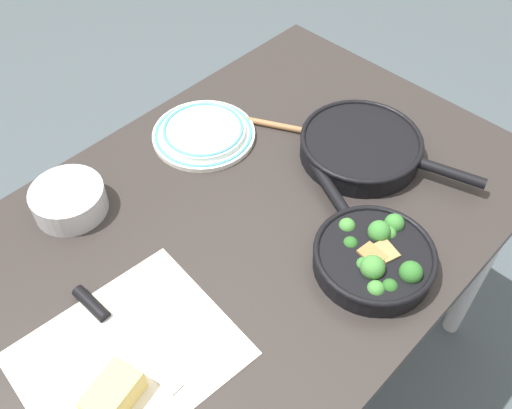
{
  "coord_description": "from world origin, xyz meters",
  "views": [
    {
      "loc": [
        0.56,
        0.54,
        1.66
      ],
      "look_at": [
        0.0,
        0.0,
        0.76
      ],
      "focal_mm": 40.0,
      "sensor_mm": 36.0,
      "label": 1
    }
  ],
  "objects_px": {
    "prep_bowl_steel": "(69,200)",
    "dinner_plate_stack": "(204,132)",
    "skillet_broccoli": "(373,255)",
    "cheese_block": "(113,395)",
    "skillet_eggs": "(362,147)",
    "grater_knife": "(110,323)",
    "wooden_spoon": "(306,131)"
  },
  "relations": [
    {
      "from": "skillet_broccoli",
      "to": "prep_bowl_steel",
      "type": "height_order",
      "value": "skillet_broccoli"
    },
    {
      "from": "skillet_broccoli",
      "to": "prep_bowl_steel",
      "type": "xyz_separation_m",
      "value": [
        0.32,
        -0.54,
        -0.0
      ]
    },
    {
      "from": "skillet_eggs",
      "to": "prep_bowl_steel",
      "type": "relative_size",
      "value": 2.66
    },
    {
      "from": "wooden_spoon",
      "to": "prep_bowl_steel",
      "type": "xyz_separation_m",
      "value": [
        0.52,
        -0.2,
        0.02
      ]
    },
    {
      "from": "skillet_broccoli",
      "to": "grater_knife",
      "type": "xyz_separation_m",
      "value": [
        0.43,
        -0.26,
        -0.02
      ]
    },
    {
      "from": "skillet_broccoli",
      "to": "dinner_plate_stack",
      "type": "distance_m",
      "value": 0.51
    },
    {
      "from": "skillet_eggs",
      "to": "dinner_plate_stack",
      "type": "height_order",
      "value": "skillet_eggs"
    },
    {
      "from": "prep_bowl_steel",
      "to": "dinner_plate_stack",
      "type": "bearing_deg",
      "value": 174.64
    },
    {
      "from": "prep_bowl_steel",
      "to": "wooden_spoon",
      "type": "bearing_deg",
      "value": 159.17
    },
    {
      "from": "grater_knife",
      "to": "cheese_block",
      "type": "bearing_deg",
      "value": -34.2
    },
    {
      "from": "wooden_spoon",
      "to": "dinner_plate_stack",
      "type": "bearing_deg",
      "value": -160.91
    },
    {
      "from": "cheese_block",
      "to": "prep_bowl_steel",
      "type": "distance_m",
      "value": 0.45
    },
    {
      "from": "skillet_broccoli",
      "to": "skillet_eggs",
      "type": "relative_size",
      "value": 0.91
    },
    {
      "from": "wooden_spoon",
      "to": "prep_bowl_steel",
      "type": "relative_size",
      "value": 2.03
    },
    {
      "from": "skillet_eggs",
      "to": "grater_knife",
      "type": "relative_size",
      "value": 1.47
    },
    {
      "from": "dinner_plate_stack",
      "to": "prep_bowl_steel",
      "type": "height_order",
      "value": "prep_bowl_steel"
    },
    {
      "from": "skillet_eggs",
      "to": "prep_bowl_steel",
      "type": "bearing_deg",
      "value": -138.46
    },
    {
      "from": "skillet_eggs",
      "to": "grater_knife",
      "type": "bearing_deg",
      "value": -111.76
    },
    {
      "from": "grater_knife",
      "to": "prep_bowl_steel",
      "type": "height_order",
      "value": "prep_bowl_steel"
    },
    {
      "from": "skillet_eggs",
      "to": "prep_bowl_steel",
      "type": "xyz_separation_m",
      "value": [
        0.55,
        -0.34,
        0.0
      ]
    },
    {
      "from": "prep_bowl_steel",
      "to": "cheese_block",
      "type": "bearing_deg",
      "value": 65.05
    },
    {
      "from": "cheese_block",
      "to": "grater_knife",
      "type": "bearing_deg",
      "value": -123.22
    },
    {
      "from": "grater_knife",
      "to": "wooden_spoon",
      "type": "bearing_deg",
      "value": 96.6
    },
    {
      "from": "skillet_broccoli",
      "to": "cheese_block",
      "type": "relative_size",
      "value": 3.49
    },
    {
      "from": "wooden_spoon",
      "to": "dinner_plate_stack",
      "type": "xyz_separation_m",
      "value": [
        0.18,
        -0.17,
        0.0
      ]
    },
    {
      "from": "dinner_plate_stack",
      "to": "prep_bowl_steel",
      "type": "bearing_deg",
      "value": -5.36
    },
    {
      "from": "skillet_broccoli",
      "to": "cheese_block",
      "type": "height_order",
      "value": "skillet_broccoli"
    },
    {
      "from": "cheese_block",
      "to": "prep_bowl_steel",
      "type": "bearing_deg",
      "value": -114.95
    },
    {
      "from": "skillet_eggs",
      "to": "skillet_broccoli",
      "type": "bearing_deg",
      "value": -65.83
    },
    {
      "from": "skillet_eggs",
      "to": "cheese_block",
      "type": "height_order",
      "value": "skillet_eggs"
    },
    {
      "from": "dinner_plate_stack",
      "to": "grater_knife",
      "type": "bearing_deg",
      "value": 28.77
    },
    {
      "from": "grater_knife",
      "to": "dinner_plate_stack",
      "type": "height_order",
      "value": "dinner_plate_stack"
    }
  ]
}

